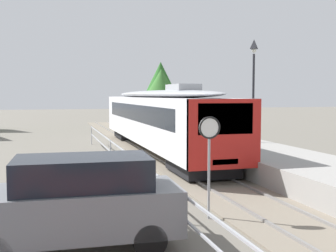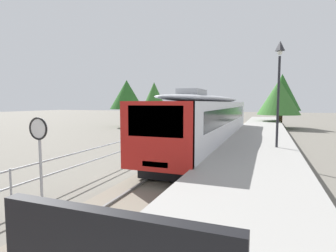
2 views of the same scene
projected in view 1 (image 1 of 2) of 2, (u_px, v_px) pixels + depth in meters
name	position (u px, v px, depth m)	size (l,w,h in m)	color
ground_plane	(114.00, 162.00, 20.85)	(160.00, 160.00, 0.00)	#6B665B
track_rails	(171.00, 159.00, 21.67)	(3.20, 60.00, 0.14)	slate
commuter_train	(157.00, 116.00, 24.28)	(2.82, 19.77, 3.74)	silver
station_platform	(229.00, 149.00, 22.54)	(3.90, 60.00, 0.90)	#999691
platform_lamp_mid_platform	(254.00, 71.00, 21.63)	(0.34, 0.34, 5.35)	#232328
speed_limit_sign	(209.00, 142.00, 11.22)	(0.61, 0.10, 2.81)	#9EA0A5
carpark_fence	(159.00, 188.00, 11.12)	(0.06, 36.06, 1.25)	#9EA0A5
parked_suv_grey	(76.00, 202.00, 9.07)	(4.68, 2.10, 2.04)	slate
tree_distant_left	(161.00, 84.00, 43.73)	(4.64, 4.64, 6.83)	brown
tree_distant_centre	(161.00, 90.00, 42.05)	(5.10, 5.10, 5.99)	brown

